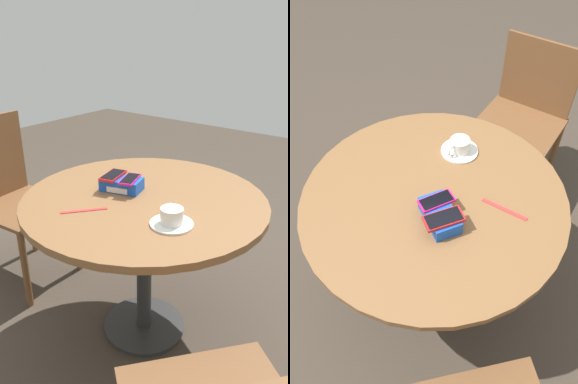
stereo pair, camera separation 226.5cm
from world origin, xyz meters
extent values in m
plane|color=#42382D|center=(0.00, 0.00, 0.00)|extent=(8.00, 8.00, 0.00)
cylinder|color=#2D2D2D|center=(0.00, 0.00, 0.01)|extent=(0.40, 0.40, 0.02)
cylinder|color=#2D2D2D|center=(0.00, 0.00, 0.35)|extent=(0.07, 0.07, 0.67)
cylinder|color=brown|center=(0.00, 0.00, 0.70)|extent=(1.04, 1.04, 0.03)
cube|color=blue|center=(-0.12, -0.01, 0.74)|extent=(0.20, 0.15, 0.06)
cube|color=white|center=(-0.10, -0.06, 0.73)|extent=(0.09, 0.03, 0.02)
cube|color=red|center=(-0.16, -0.02, 0.78)|extent=(0.10, 0.15, 0.01)
cube|color=black|center=(-0.16, -0.02, 0.78)|extent=(0.09, 0.14, 0.00)
cube|color=#D11975|center=(-0.08, 0.00, 0.78)|extent=(0.10, 0.14, 0.01)
cube|color=black|center=(-0.08, 0.00, 0.78)|extent=(0.09, 0.13, 0.00)
cylinder|color=white|center=(0.24, -0.14, 0.72)|extent=(0.16, 0.16, 0.01)
cylinder|color=white|center=(0.24, -0.14, 0.75)|extent=(0.09, 0.09, 0.06)
cylinder|color=tan|center=(0.24, -0.14, 0.78)|extent=(0.08, 0.08, 0.00)
torus|color=white|center=(0.21, -0.10, 0.75)|extent=(0.04, 0.05, 0.06)
cube|color=red|center=(-0.10, -0.25, 0.72)|extent=(0.13, 0.15, 0.00)
cylinder|color=brown|center=(-0.58, -0.25, 0.22)|extent=(0.04, 0.04, 0.45)
cube|color=brown|center=(0.66, -0.55, 0.46)|extent=(0.64, 0.64, 0.02)
cube|color=brown|center=(0.83, -0.69, 0.68)|extent=(0.29, 0.34, 0.41)
cylinder|color=brown|center=(0.63, -0.26, 0.22)|extent=(0.04, 0.04, 0.45)
cylinder|color=brown|center=(0.37, -0.57, 0.22)|extent=(0.04, 0.04, 0.45)
cylinder|color=brown|center=(0.95, -0.52, 0.22)|extent=(0.04, 0.04, 0.45)
cylinder|color=brown|center=(0.69, -0.84, 0.22)|extent=(0.04, 0.04, 0.45)
camera|label=1|loc=(0.90, -1.15, 1.37)|focal=35.00mm
camera|label=2|loc=(-0.93, 0.11, 1.82)|focal=35.00mm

